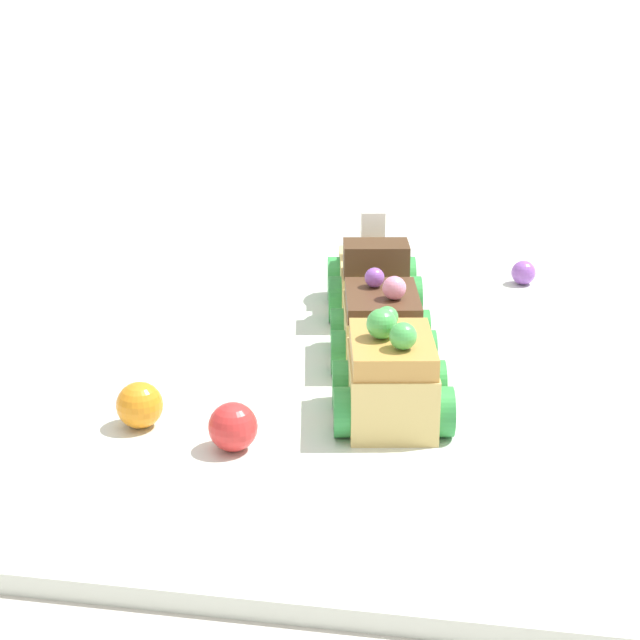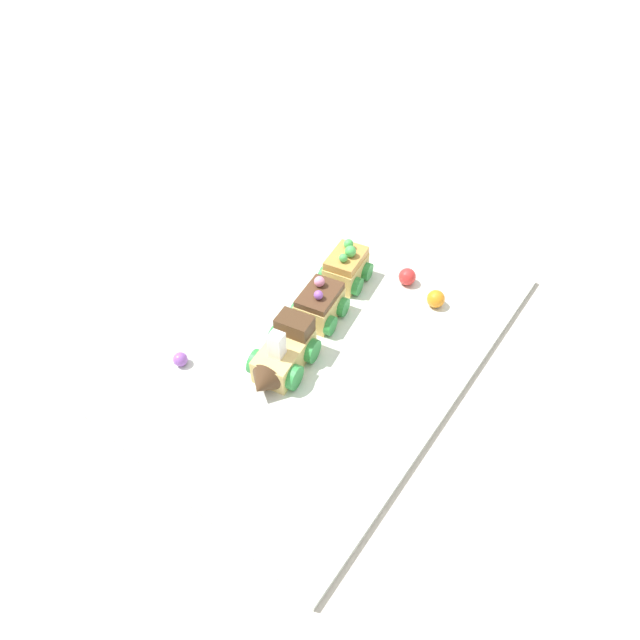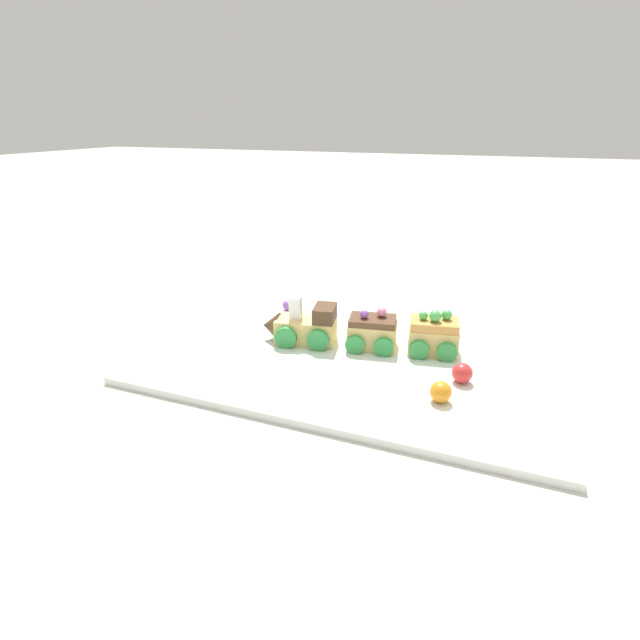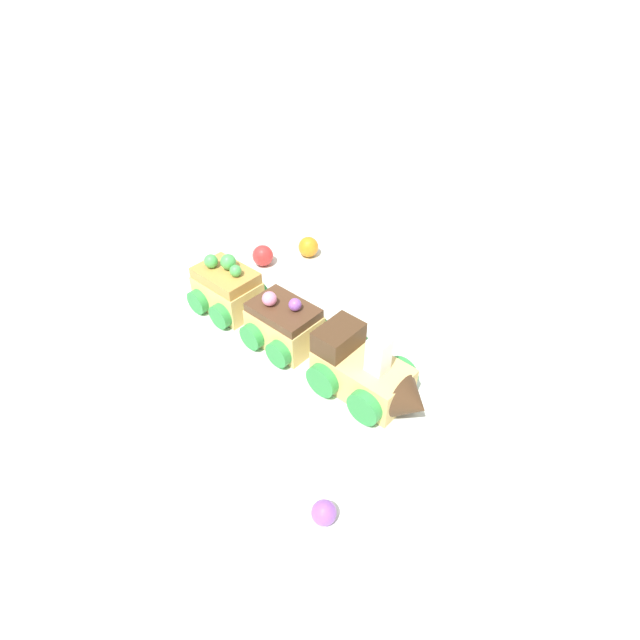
% 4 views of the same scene
% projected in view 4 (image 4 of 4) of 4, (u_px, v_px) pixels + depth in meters
% --- Properties ---
extents(ground_plane, '(10.00, 10.00, 0.00)m').
position_uv_depth(ground_plane, '(323.00, 343.00, 0.61)').
color(ground_plane, beige).
extents(display_board, '(0.65, 0.42, 0.01)m').
position_uv_depth(display_board, '(323.00, 339.00, 0.61)').
color(display_board, silver).
rests_on(display_board, ground_plane).
extents(cake_train_locomotive, '(0.13, 0.09, 0.08)m').
position_uv_depth(cake_train_locomotive, '(368.00, 375.00, 0.52)').
color(cake_train_locomotive, '#E5C675').
rests_on(cake_train_locomotive, display_board).
extents(cake_car_chocolate, '(0.09, 0.09, 0.07)m').
position_uv_depth(cake_car_chocolate, '(284.00, 325.00, 0.58)').
color(cake_car_chocolate, '#E5C675').
rests_on(cake_car_chocolate, display_board).
extents(cake_car_caramel, '(0.09, 0.09, 0.08)m').
position_uv_depth(cake_car_caramel, '(228.00, 290.00, 0.63)').
color(cake_car_caramel, '#E5C675').
rests_on(cake_car_caramel, display_board).
extents(gumball_orange, '(0.03, 0.03, 0.03)m').
position_uv_depth(gumball_orange, '(308.00, 247.00, 0.73)').
color(gumball_orange, orange).
rests_on(gumball_orange, display_board).
extents(gumball_purple, '(0.02, 0.02, 0.02)m').
position_uv_depth(gumball_purple, '(324.00, 513.00, 0.41)').
color(gumball_purple, '#9956C6').
rests_on(gumball_purple, display_board).
extents(gumball_red, '(0.03, 0.03, 0.03)m').
position_uv_depth(gumball_red, '(263.00, 256.00, 0.72)').
color(gumball_red, red).
rests_on(gumball_red, display_board).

